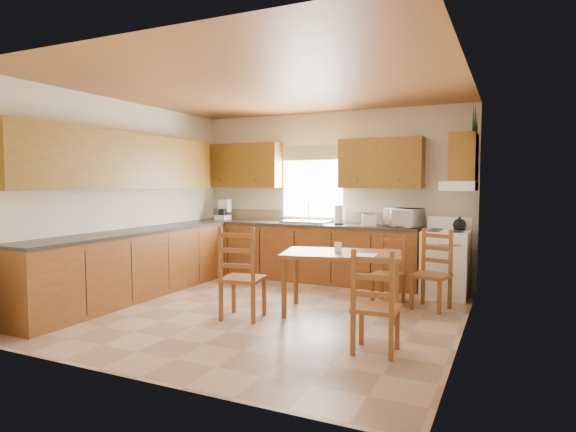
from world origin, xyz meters
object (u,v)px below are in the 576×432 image
at_px(chair_far_left, 388,270).
at_px(chair_far_right, 431,270).
at_px(stove, 446,265).
at_px(microwave, 404,218).
at_px(dining_table, 342,283).
at_px(chair_near_left, 243,272).
at_px(chair_near_right, 376,301).

bearing_deg(chair_far_left, chair_far_right, 2.35).
distance_m(stove, chair_far_left, 0.93).
bearing_deg(stove, microwave, 161.70).
xyz_separation_m(stove, dining_table, (-1.02, -1.40, -0.08)).
xyz_separation_m(microwave, chair_far_right, (0.55, -0.98, -0.57)).
xyz_separation_m(stove, chair_near_left, (-1.99, -2.07, 0.09)).
height_order(chair_near_right, chair_far_left, chair_near_right).
bearing_deg(chair_far_left, microwave, 100.20).
distance_m(dining_table, chair_far_right, 1.15).
bearing_deg(chair_far_right, chair_far_left, -173.64).
xyz_separation_m(chair_near_left, chair_near_right, (1.68, -0.46, -0.05)).
relative_size(chair_near_left, chair_near_right, 1.11).
xyz_separation_m(chair_far_left, chair_far_right, (0.55, -0.08, 0.05)).
distance_m(chair_near_right, chair_far_left, 1.88).
xyz_separation_m(microwave, chair_near_left, (-1.36, -2.30, -0.52)).
distance_m(microwave, chair_far_right, 1.26).
bearing_deg(dining_table, chair_far_right, 22.28).
xyz_separation_m(chair_near_right, chair_far_left, (-0.32, 1.85, -0.04)).
bearing_deg(dining_table, stove, 41.69).
distance_m(microwave, chair_near_left, 2.72).
bearing_deg(chair_far_right, stove, 98.11).
bearing_deg(stove, chair_near_left, -132.25).
xyz_separation_m(stove, microwave, (-0.63, 0.23, 0.61)).
height_order(dining_table, chair_far_right, chair_far_right).
bearing_deg(chair_far_right, chair_near_right, -83.03).
bearing_deg(stove, chair_near_right, -95.41).
relative_size(stove, dining_table, 0.65).
bearing_deg(microwave, dining_table, -83.96).
bearing_deg(chair_near_right, chair_far_left, -82.90).
distance_m(dining_table, chair_far_left, 0.82).
xyz_separation_m(dining_table, chair_near_left, (-0.97, -0.67, 0.16)).
xyz_separation_m(microwave, dining_table, (-0.39, -1.63, -0.69)).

